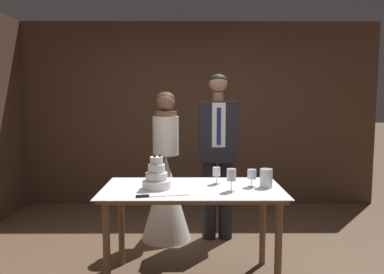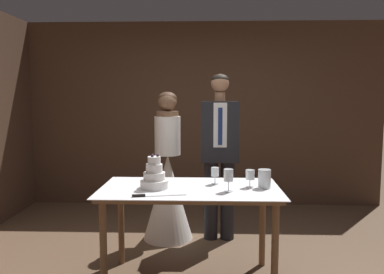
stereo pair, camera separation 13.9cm
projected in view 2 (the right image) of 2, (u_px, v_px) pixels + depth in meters
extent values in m
cube|color=#513828|center=(201.00, 115.00, 5.39)|extent=(5.15, 0.12, 2.61)
cylinder|color=brown|center=(103.00, 250.00, 2.87)|extent=(0.06, 0.06, 0.76)
cylinder|color=brown|center=(275.00, 253.00, 2.82)|extent=(0.06, 0.06, 0.76)
cylinder|color=brown|center=(121.00, 224.00, 3.47)|extent=(0.06, 0.06, 0.76)
cylinder|color=brown|center=(262.00, 225.00, 3.43)|extent=(0.06, 0.06, 0.76)
cube|color=brown|center=(190.00, 190.00, 3.11)|extent=(1.43, 0.73, 0.03)
cube|color=white|center=(190.00, 188.00, 3.11)|extent=(1.49, 0.79, 0.01)
cylinder|color=white|center=(154.00, 184.00, 3.08)|extent=(0.23, 0.23, 0.07)
cylinder|color=white|center=(154.00, 176.00, 3.08)|extent=(0.18, 0.18, 0.06)
cylinder|color=white|center=(154.00, 168.00, 3.07)|extent=(0.14, 0.14, 0.07)
cylinder|color=white|center=(154.00, 160.00, 3.06)|extent=(0.10, 0.10, 0.06)
sphere|color=#2D1933|center=(158.00, 155.00, 3.06)|extent=(0.02, 0.02, 0.02)
sphere|color=#2D1933|center=(153.00, 155.00, 3.08)|extent=(0.02, 0.02, 0.02)
sphere|color=#2D1933|center=(152.00, 156.00, 3.04)|extent=(0.02, 0.02, 0.02)
cube|color=silver|center=(166.00, 195.00, 2.85)|extent=(0.31, 0.08, 0.00)
cylinder|color=black|center=(139.00, 195.00, 2.81)|extent=(0.10, 0.04, 0.02)
cylinder|color=silver|center=(228.00, 191.00, 2.97)|extent=(0.07, 0.07, 0.00)
cylinder|color=silver|center=(228.00, 186.00, 2.97)|extent=(0.01, 0.01, 0.08)
cylinder|color=silver|center=(229.00, 175.00, 2.96)|extent=(0.08, 0.08, 0.10)
cylinder|color=silver|center=(215.00, 184.00, 3.23)|extent=(0.06, 0.06, 0.00)
cylinder|color=silver|center=(215.00, 180.00, 3.22)|extent=(0.01, 0.01, 0.07)
cylinder|color=silver|center=(215.00, 172.00, 3.22)|extent=(0.07, 0.07, 0.08)
cylinder|color=maroon|center=(215.00, 175.00, 3.22)|extent=(0.05, 0.05, 0.02)
cylinder|color=silver|center=(250.00, 187.00, 3.11)|extent=(0.07, 0.07, 0.00)
cylinder|color=silver|center=(250.00, 183.00, 3.11)|extent=(0.01, 0.01, 0.07)
cylinder|color=silver|center=(250.00, 175.00, 3.10)|extent=(0.07, 0.07, 0.08)
cylinder|color=maroon|center=(250.00, 177.00, 3.10)|extent=(0.06, 0.06, 0.03)
cylinder|color=silver|center=(264.00, 179.00, 3.08)|extent=(0.11, 0.11, 0.16)
cylinder|color=white|center=(264.00, 184.00, 3.09)|extent=(0.05, 0.05, 0.07)
sphere|color=#F9CC4C|center=(264.00, 178.00, 3.08)|extent=(0.02, 0.02, 0.02)
cone|color=white|center=(168.00, 197.00, 4.10)|extent=(0.54, 0.54, 0.93)
cylinder|color=white|center=(168.00, 136.00, 4.03)|extent=(0.28, 0.28, 0.42)
cylinder|color=brown|center=(167.00, 114.00, 4.00)|extent=(0.24, 0.24, 0.05)
sphere|color=brown|center=(167.00, 102.00, 3.99)|extent=(0.20, 0.20, 0.20)
ellipsoid|color=#472D1E|center=(167.00, 99.00, 4.00)|extent=(0.21, 0.21, 0.15)
cylinder|color=black|center=(211.00, 200.00, 4.09)|extent=(0.15, 0.15, 0.86)
cylinder|color=black|center=(227.00, 200.00, 4.08)|extent=(0.15, 0.15, 0.86)
cube|color=black|center=(220.00, 132.00, 4.00)|extent=(0.40, 0.24, 0.65)
cube|color=white|center=(220.00, 125.00, 3.87)|extent=(0.14, 0.01, 0.47)
cube|color=navy|center=(220.00, 126.00, 3.87)|extent=(0.04, 0.01, 0.39)
cylinder|color=#A37556|center=(220.00, 97.00, 3.97)|extent=(0.11, 0.11, 0.09)
sphere|color=#A37556|center=(220.00, 83.00, 3.95)|extent=(0.19, 0.19, 0.19)
ellipsoid|color=black|center=(220.00, 80.00, 3.96)|extent=(0.19, 0.19, 0.13)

